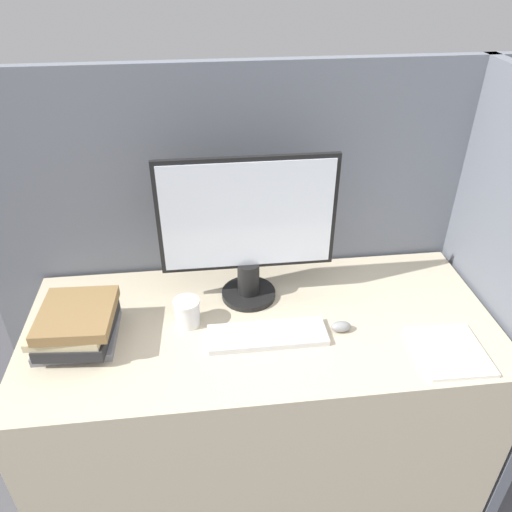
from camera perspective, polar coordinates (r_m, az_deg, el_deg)
The scene contains 9 objects.
cubicle_panel_rear at distance 1.94m, azimuth -0.81°, elevation -0.54°, with size 1.93×0.04×1.49m.
cubicle_panel_right at distance 1.92m, azimuth 25.01°, elevation -4.62°, with size 0.04×0.74×1.49m.
desk at distance 1.91m, azimuth 0.52°, elevation -16.18°, with size 1.53×0.68×0.75m.
monitor at distance 1.61m, azimuth -0.93°, elevation 2.87°, with size 0.57×0.19×0.51m.
keyboard at distance 1.58m, azimuth 1.31°, elevation -9.04°, with size 0.37×0.12×0.02m.
mouse at distance 1.62m, azimuth 9.68°, elevation -7.96°, with size 0.07×0.04×0.03m.
coffee_cup at distance 1.62m, azimuth -7.88°, elevation -6.40°, with size 0.08×0.08×0.09m.
book_stack at distance 1.63m, azimuth -19.83°, elevation -7.45°, with size 0.25×0.27×0.13m.
paper_pile at distance 1.64m, azimuth 21.29°, elevation -10.10°, with size 0.21×0.23×0.01m.
Camera 1 is at (-0.16, -0.89, 1.82)m, focal length 35.00 mm.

